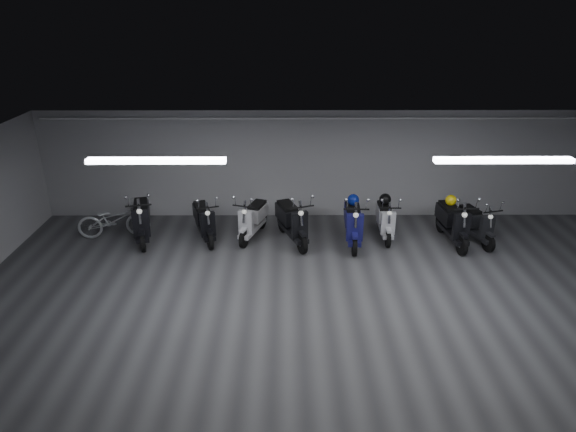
{
  "coord_description": "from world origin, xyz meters",
  "views": [
    {
      "loc": [
        -0.77,
        -7.34,
        5.28
      ],
      "look_at": [
        -0.72,
        2.5,
        1.05
      ],
      "focal_mm": 31.38,
      "sensor_mm": 36.0,
      "label": 1
    }
  ],
  "objects_px": {
    "scooter_8": "(454,216)",
    "helmet_1": "(353,200)",
    "scooter_3": "(292,215)",
    "scooter_6": "(386,214)",
    "scooter_0": "(141,213)",
    "bicycle": "(113,216)",
    "helmet_0": "(451,200)",
    "scooter_9": "(477,218)",
    "scooter_2": "(253,213)",
    "helmet_2": "(385,199)",
    "scooter_4": "(353,216)",
    "scooter_1": "(204,215)"
  },
  "relations": [
    {
      "from": "scooter_8",
      "to": "helmet_1",
      "type": "distance_m",
      "value": 2.35
    },
    {
      "from": "scooter_3",
      "to": "scooter_6",
      "type": "bearing_deg",
      "value": -14.17
    },
    {
      "from": "scooter_0",
      "to": "bicycle",
      "type": "xyz_separation_m",
      "value": [
        -0.74,
        0.18,
        -0.16
      ]
    },
    {
      "from": "helmet_0",
      "to": "helmet_1",
      "type": "bearing_deg",
      "value": -179.63
    },
    {
      "from": "scooter_8",
      "to": "scooter_9",
      "type": "bearing_deg",
      "value": 1.69
    },
    {
      "from": "bicycle",
      "to": "helmet_0",
      "type": "xyz_separation_m",
      "value": [
        8.0,
        -0.12,
        0.44
      ]
    },
    {
      "from": "scooter_2",
      "to": "helmet_2",
      "type": "xyz_separation_m",
      "value": [
        3.17,
        0.23,
        0.26
      ]
    },
    {
      "from": "helmet_0",
      "to": "helmet_1",
      "type": "distance_m",
      "value": 2.29
    },
    {
      "from": "scooter_2",
      "to": "scooter_8",
      "type": "relative_size",
      "value": 0.92
    },
    {
      "from": "helmet_2",
      "to": "scooter_4",
      "type": "bearing_deg",
      "value": -145.52
    },
    {
      "from": "scooter_1",
      "to": "scooter_9",
      "type": "bearing_deg",
      "value": -21.13
    },
    {
      "from": "helmet_0",
      "to": "helmet_1",
      "type": "xyz_separation_m",
      "value": [
        -2.29,
        -0.01,
        0.02
      ]
    },
    {
      "from": "helmet_1",
      "to": "scooter_1",
      "type": "bearing_deg",
      "value": -179.79
    },
    {
      "from": "scooter_2",
      "to": "helmet_0",
      "type": "relative_size",
      "value": 6.55
    },
    {
      "from": "scooter_6",
      "to": "scooter_0",
      "type": "bearing_deg",
      "value": -177.06
    },
    {
      "from": "scooter_2",
      "to": "helmet_1",
      "type": "height_order",
      "value": "scooter_2"
    },
    {
      "from": "scooter_0",
      "to": "bicycle",
      "type": "relative_size",
      "value": 1.12
    },
    {
      "from": "bicycle",
      "to": "scooter_1",
      "type": "bearing_deg",
      "value": -103.28
    },
    {
      "from": "scooter_1",
      "to": "scooter_3",
      "type": "distance_m",
      "value": 2.08
    },
    {
      "from": "scooter_0",
      "to": "scooter_8",
      "type": "xyz_separation_m",
      "value": [
        7.29,
        -0.19,
        -0.01
      ]
    },
    {
      "from": "scooter_0",
      "to": "scooter_6",
      "type": "relative_size",
      "value": 1.16
    },
    {
      "from": "scooter_9",
      "to": "helmet_2",
      "type": "height_order",
      "value": "scooter_9"
    },
    {
      "from": "scooter_9",
      "to": "helmet_0",
      "type": "xyz_separation_m",
      "value": [
        -0.6,
        0.19,
        0.37
      ]
    },
    {
      "from": "scooter_9",
      "to": "helmet_2",
      "type": "xyz_separation_m",
      "value": [
        -2.08,
        0.48,
        0.28
      ]
    },
    {
      "from": "scooter_0",
      "to": "helmet_0",
      "type": "distance_m",
      "value": 7.27
    },
    {
      "from": "helmet_1",
      "to": "helmet_0",
      "type": "bearing_deg",
      "value": 0.37
    },
    {
      "from": "scooter_9",
      "to": "scooter_0",
      "type": "bearing_deg",
      "value": 164.34
    },
    {
      "from": "scooter_1",
      "to": "scooter_0",
      "type": "bearing_deg",
      "value": 161.7
    },
    {
      "from": "scooter_6",
      "to": "scooter_8",
      "type": "xyz_separation_m",
      "value": [
        1.51,
        -0.32,
        0.09
      ]
    },
    {
      "from": "scooter_0",
      "to": "scooter_3",
      "type": "height_order",
      "value": "scooter_0"
    },
    {
      "from": "helmet_2",
      "to": "scooter_6",
      "type": "bearing_deg",
      "value": -91.62
    },
    {
      "from": "scooter_2",
      "to": "scooter_6",
      "type": "height_order",
      "value": "scooter_2"
    },
    {
      "from": "scooter_9",
      "to": "scooter_1",
      "type": "bearing_deg",
      "value": 163.82
    },
    {
      "from": "scooter_1",
      "to": "scooter_3",
      "type": "relative_size",
      "value": 0.92
    },
    {
      "from": "scooter_3",
      "to": "helmet_0",
      "type": "height_order",
      "value": "scooter_3"
    },
    {
      "from": "scooter_4",
      "to": "scooter_8",
      "type": "height_order",
      "value": "scooter_4"
    },
    {
      "from": "scooter_4",
      "to": "scooter_9",
      "type": "relative_size",
      "value": 1.14
    },
    {
      "from": "scooter_0",
      "to": "scooter_8",
      "type": "distance_m",
      "value": 7.29
    },
    {
      "from": "scooter_4",
      "to": "scooter_6",
      "type": "distance_m",
      "value": 0.89
    },
    {
      "from": "scooter_4",
      "to": "scooter_6",
      "type": "xyz_separation_m",
      "value": [
        0.82,
        0.34,
        -0.09
      ]
    },
    {
      "from": "helmet_0",
      "to": "scooter_9",
      "type": "bearing_deg",
      "value": -17.36
    },
    {
      "from": "scooter_1",
      "to": "scooter_9",
      "type": "height_order",
      "value": "scooter_1"
    },
    {
      "from": "bicycle",
      "to": "helmet_2",
      "type": "distance_m",
      "value": 6.53
    },
    {
      "from": "scooter_2",
      "to": "scooter_1",
      "type": "bearing_deg",
      "value": -156.55
    },
    {
      "from": "scooter_0",
      "to": "scooter_6",
      "type": "distance_m",
      "value": 5.78
    },
    {
      "from": "bicycle",
      "to": "helmet_2",
      "type": "bearing_deg",
      "value": -97.91
    },
    {
      "from": "scooter_2",
      "to": "scooter_3",
      "type": "distance_m",
      "value": 0.97
    },
    {
      "from": "scooter_3",
      "to": "helmet_2",
      "type": "relative_size",
      "value": 6.44
    },
    {
      "from": "scooter_2",
      "to": "scooter_8",
      "type": "distance_m",
      "value": 4.69
    },
    {
      "from": "scooter_0",
      "to": "scooter_3",
      "type": "bearing_deg",
      "value": -15.78
    }
  ]
}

